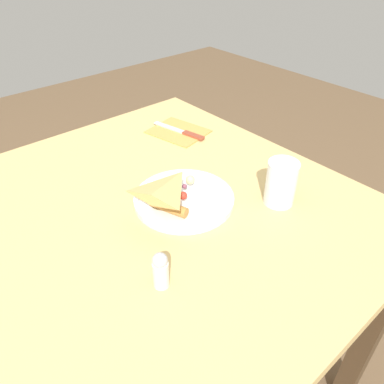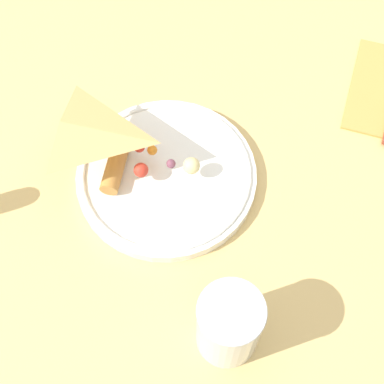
{
  "view_description": "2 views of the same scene",
  "coord_description": "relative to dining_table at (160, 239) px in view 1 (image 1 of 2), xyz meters",
  "views": [
    {
      "loc": [
        -0.58,
        0.39,
        1.3
      ],
      "look_at": [
        -0.05,
        -0.07,
        0.79
      ],
      "focal_mm": 35.0,
      "sensor_mm": 36.0,
      "label": 1
    },
    {
      "loc": [
        -0.35,
        -0.28,
        1.44
      ],
      "look_at": [
        -0.06,
        -0.11,
        0.82
      ],
      "focal_mm": 55.0,
      "sensor_mm": 36.0,
      "label": 2
    }
  ],
  "objects": [
    {
      "name": "ground_plane",
      "position": [
        0.0,
        0.0,
        -0.64
      ],
      "size": [
        6.0,
        6.0,
        0.0
      ],
      "primitive_type": "plane",
      "color": "brown"
    },
    {
      "name": "dining_table",
      "position": [
        0.0,
        0.0,
        0.0
      ],
      "size": [
        0.98,
        0.89,
        0.76
      ],
      "color": "#DBB770",
      "rests_on": "ground_plane"
    },
    {
      "name": "plate_pizza",
      "position": [
        -0.03,
        -0.05,
        0.13
      ],
      "size": [
        0.24,
        0.24,
        0.05
      ],
      "color": "white",
      "rests_on": "dining_table"
    },
    {
      "name": "milk_glass",
      "position": [
        -0.18,
        -0.23,
        0.16
      ],
      "size": [
        0.07,
        0.07,
        0.11
      ],
      "color": "white",
      "rests_on": "dining_table"
    },
    {
      "name": "napkin_folded",
      "position": [
        0.26,
        -0.27,
        0.11
      ],
      "size": [
        0.2,
        0.17,
        0.0
      ],
      "rotation": [
        0.0,
        0.0,
        0.22
      ],
      "color": "#E59E4C",
      "rests_on": "dining_table"
    },
    {
      "name": "butter_knife",
      "position": [
        0.25,
        -0.28,
        0.12
      ],
      "size": [
        0.2,
        0.06,
        0.01
      ],
      "rotation": [
        0.0,
        0.0,
        0.21
      ],
      "color": "#99422D",
      "rests_on": "napkin_folded"
    },
    {
      "name": "salt_shaker",
      "position": [
        -0.2,
        0.14,
        0.15
      ],
      "size": [
        0.03,
        0.03,
        0.08
      ],
      "color": "silver",
      "rests_on": "dining_table"
    }
  ]
}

